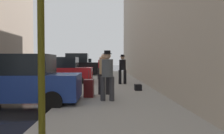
{
  "coord_description": "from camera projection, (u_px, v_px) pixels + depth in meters",
  "views": [
    {
      "loc": [
        5.62,
        -9.29,
        1.59
      ],
      "look_at": [
        6.09,
        7.51,
        1.06
      ],
      "focal_mm": 35.0,
      "sensor_mm": 36.0,
      "label": 1
    }
  ],
  "objects": [
    {
      "name": "pedestrian_in_red_jacket",
      "position": [
        101.0,
        67.0,
        16.58
      ],
      "size": [
        0.52,
        0.44,
        1.71
      ],
      "color": "black",
      "rests_on": "sidewalk"
    },
    {
      "name": "pedestrian_in_tan_coat",
      "position": [
        104.0,
        72.0,
        9.15
      ],
      "size": [
        0.52,
        0.44,
        1.71
      ],
      "color": "black",
      "rests_on": "sidewalk"
    },
    {
      "name": "pedestrian_with_beanie",
      "position": [
        107.0,
        73.0,
        7.7
      ],
      "size": [
        0.52,
        0.47,
        1.78
      ],
      "color": "#333338",
      "rests_on": "sidewalk"
    },
    {
      "name": "pedestrian_with_fedora",
      "position": [
        123.0,
        68.0,
        13.17
      ],
      "size": [
        0.53,
        0.5,
        1.78
      ],
      "color": "black",
      "rests_on": "sidewalk"
    },
    {
      "name": "parked_black_suv",
      "position": [
        76.0,
        66.0,
        21.42
      ],
      "size": [
        4.62,
        2.1,
        2.25
      ],
      "color": "black",
      "rests_on": "ground_plane"
    },
    {
      "name": "fire_hydrant",
      "position": [
        89.0,
        76.0,
        15.22
      ],
      "size": [
        0.42,
        0.22,
        0.7
      ],
      "color": "red",
      "rests_on": "sidewalk"
    },
    {
      "name": "rolling_suitcase",
      "position": [
        89.0,
        88.0,
        8.59
      ],
      "size": [
        0.38,
        0.57,
        1.04
      ],
      "color": "#591414",
      "rests_on": "sidewalk"
    },
    {
      "name": "parked_silver_sedan",
      "position": [
        83.0,
        66.0,
        28.44
      ],
      "size": [
        4.21,
        2.08,
        1.79
      ],
      "color": "#B7BABF",
      "rests_on": "ground_plane"
    },
    {
      "name": "duffel_bag",
      "position": [
        138.0,
        87.0,
        10.42
      ],
      "size": [
        0.32,
        0.44,
        0.28
      ],
      "color": "black",
      "rests_on": "sidewalk"
    },
    {
      "name": "sidewalk",
      "position": [
        115.0,
        95.0,
        9.34
      ],
      "size": [
        4.0,
        40.0,
        0.15
      ],
      "primitive_type": "cube",
      "color": "gray",
      "rests_on": "ground_plane"
    },
    {
      "name": "parked_blue_sedan",
      "position": [
        19.0,
        82.0,
        7.49
      ],
      "size": [
        4.22,
        2.1,
        1.79
      ],
      "color": "navy",
      "rests_on": "ground_plane"
    },
    {
      "name": "parked_red_hatchback",
      "position": [
        60.0,
        72.0,
        14.2
      ],
      "size": [
        4.21,
        2.07,
        1.79
      ],
      "color": "#B2191E",
      "rests_on": "ground_plane"
    }
  ]
}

